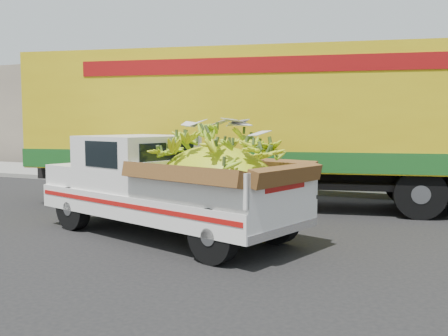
% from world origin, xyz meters
% --- Properties ---
extents(ground, '(100.00, 100.00, 0.00)m').
position_xyz_m(ground, '(0.00, 0.00, 0.00)').
color(ground, black).
rests_on(ground, ground).
extents(curb, '(60.00, 0.25, 0.15)m').
position_xyz_m(curb, '(0.00, 7.12, 0.07)').
color(curb, gray).
rests_on(curb, ground).
extents(sidewalk, '(60.00, 4.00, 0.14)m').
position_xyz_m(sidewalk, '(0.00, 9.22, 0.07)').
color(sidewalk, gray).
rests_on(sidewalk, ground).
extents(building_left, '(18.00, 6.00, 5.00)m').
position_xyz_m(building_left, '(-8.00, 15.12, 2.50)').
color(building_left, gray).
rests_on(building_left, ground).
extents(pickup_truck, '(5.55, 3.36, 1.83)m').
position_xyz_m(pickup_truck, '(0.60, 0.68, 0.98)').
color(pickup_truck, black).
rests_on(pickup_truck, ground).
extents(semi_trailer, '(12.08, 4.76, 3.80)m').
position_xyz_m(semi_trailer, '(0.83, 4.67, 2.12)').
color(semi_trailer, black).
rests_on(semi_trailer, ground).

